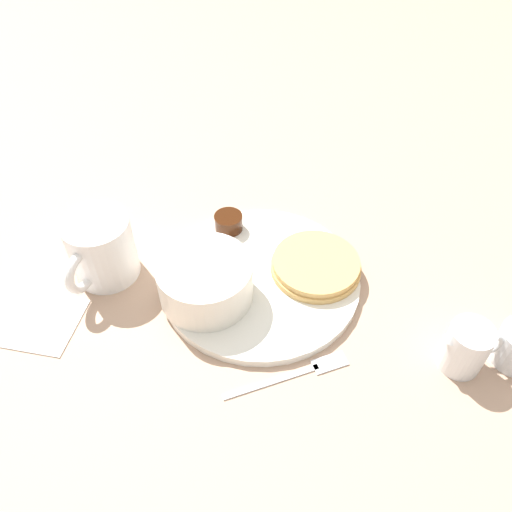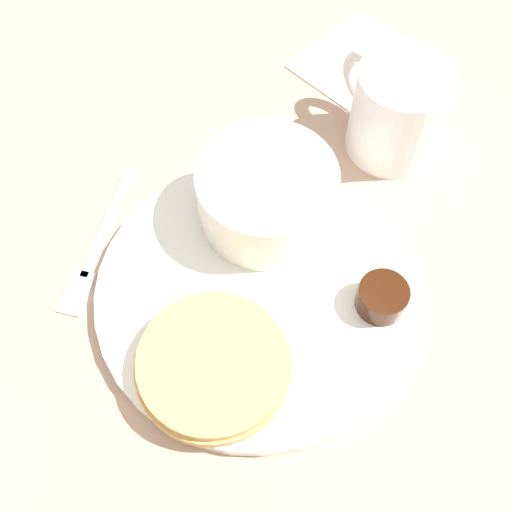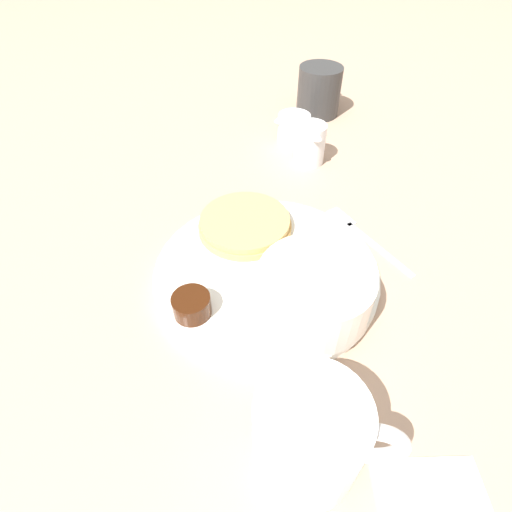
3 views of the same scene
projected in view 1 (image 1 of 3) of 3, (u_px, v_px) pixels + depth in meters
The scene contains 10 objects.
ground_plane at pixel (260, 281), 0.68m from camera, with size 4.00×4.00×0.00m, color tan.
plate at pixel (260, 278), 0.68m from camera, with size 0.27×0.27×0.01m.
pancake_stack at pixel (316, 265), 0.67m from camera, with size 0.12×0.12×0.02m.
bowl at pixel (205, 280), 0.63m from camera, with size 0.12×0.12×0.06m.
syrup_cup at pixel (229, 222), 0.73m from camera, with size 0.04×0.04×0.02m.
butter_ramekin at pixel (185, 285), 0.64m from camera, with size 0.05×0.05×0.04m.
coffee_mug at pixel (101, 249), 0.66m from camera, with size 0.09×0.12×0.09m.
creamer_pitcher_near at pixel (466, 347), 0.57m from camera, with size 0.07×0.05×0.07m.
fork at pixel (301, 372), 0.58m from camera, with size 0.14×0.08×0.00m.
napkin at pixel (32, 320), 0.63m from camera, with size 0.12×0.09×0.00m.
Camera 1 is at (0.06, -0.44, 0.52)m, focal length 35.00 mm.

